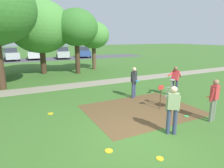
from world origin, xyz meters
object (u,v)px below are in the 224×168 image
at_px(disc_golf_basket, 170,93).
at_px(player_throwing, 173,108).
at_px(player_waiting_left, 214,98).
at_px(frisbee_mid_grass, 186,116).
at_px(parked_car_center_right, 63,53).
at_px(tree_mid_left, 40,27).
at_px(tree_mid_center, 76,28).
at_px(parked_car_leftmost, 10,54).
at_px(frisbee_far_left, 50,114).
at_px(tree_far_left, 94,35).
at_px(parked_car_center_left, 35,53).
at_px(player_waiting_right, 134,81).
at_px(player_foreground_watching, 175,79).
at_px(frisbee_by_tee, 160,159).
at_px(frisbee_near_basket, 109,151).
at_px(parked_car_rightmost, 84,52).

distance_m(disc_golf_basket, player_throwing, 2.65).
distance_m(player_waiting_left, frisbee_mid_grass, 1.35).
bearing_deg(parked_car_center_right, tree_mid_left, -110.72).
xyz_separation_m(tree_mid_center, parked_car_center_right, (1.95, 14.07, -3.22)).
xyz_separation_m(disc_golf_basket, parked_car_center_right, (0.93, 25.05, 0.17)).
xyz_separation_m(frisbee_mid_grass, parked_car_leftmost, (-6.56, 26.87, 0.91)).
xyz_separation_m(frisbee_far_left, tree_far_left, (6.44, 10.71, 3.50)).
bearing_deg(parked_car_leftmost, player_throwing, -80.06).
height_order(tree_mid_center, parked_car_center_left, tree_mid_center).
bearing_deg(tree_mid_center, player_waiting_right, -87.23).
height_order(player_foreground_watching, frisbee_mid_grass, player_foreground_watching).
xyz_separation_m(player_waiting_right, frisbee_mid_grass, (0.52, -3.29, -0.96)).
xyz_separation_m(player_waiting_left, frisbee_far_left, (-5.64, 3.74, -0.96)).
relative_size(tree_far_left, parked_car_center_left, 1.12).
height_order(frisbee_by_tee, tree_mid_center, tree_mid_center).
height_order(player_throwing, parked_car_center_right, parked_car_center_right).
height_order(player_waiting_left, parked_car_leftmost, parked_car_leftmost).
bearing_deg(disc_golf_basket, player_waiting_right, 105.10).
bearing_deg(player_waiting_left, player_foreground_watching, 70.06).
xyz_separation_m(frisbee_by_tee, frisbee_mid_grass, (3.01, 1.80, 0.00)).
bearing_deg(parked_car_leftmost, player_waiting_left, -75.63).
height_order(player_throwing, frisbee_mid_grass, player_throwing).
xyz_separation_m(player_waiting_left, frisbee_by_tee, (-3.54, -1.02, -0.96)).
bearing_deg(tree_mid_left, parked_car_center_right, 69.28).
height_order(frisbee_near_basket, parked_car_rightmost, parked_car_rightmost).
bearing_deg(disc_golf_basket, player_waiting_left, -76.17).
relative_size(player_throwing, tree_mid_center, 0.29).
relative_size(disc_golf_basket, parked_car_leftmost, 0.31).
bearing_deg(player_waiting_left, frisbee_near_basket, -179.57).
bearing_deg(tree_far_left, frisbee_by_tee, -105.68).
xyz_separation_m(frisbee_by_tee, frisbee_far_left, (-2.10, 4.76, 0.00)).
relative_size(player_foreground_watching, tree_far_left, 0.35).
bearing_deg(frisbee_mid_grass, player_throwing, -153.38).
bearing_deg(frisbee_by_tee, frisbee_near_basket, 137.85).
distance_m(tree_mid_left, parked_car_rightmost, 16.05).
bearing_deg(tree_far_left, tree_mid_left, -177.06).
relative_size(player_waiting_right, parked_car_rightmost, 0.39).
bearing_deg(player_foreground_watching, player_waiting_right, 160.14).
xyz_separation_m(player_throwing, tree_far_left, (3.03, 14.52, 2.54)).
bearing_deg(parked_car_leftmost, tree_far_left, -59.15).
relative_size(frisbee_far_left, parked_car_rightmost, 0.05).
height_order(frisbee_mid_grass, parked_car_rightmost, parked_car_rightmost).
bearing_deg(player_throwing, player_waiting_right, 74.12).
bearing_deg(disc_golf_basket, parked_car_leftmost, 104.41).
xyz_separation_m(frisbee_near_basket, frisbee_far_left, (-1.01, 3.77, 0.00)).
height_order(player_foreground_watching, tree_far_left, tree_far_left).
xyz_separation_m(frisbee_by_tee, parked_car_center_right, (4.01, 27.97, 0.91)).
bearing_deg(player_waiting_right, frisbee_near_basket, -131.07).
relative_size(disc_golf_basket, frisbee_far_left, 5.81).
bearing_deg(player_waiting_right, player_foreground_watching, -19.86).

